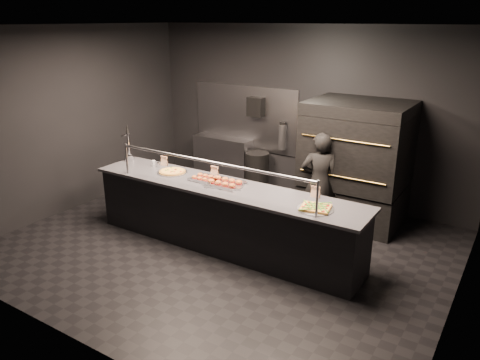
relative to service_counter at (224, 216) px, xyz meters
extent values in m
plane|color=black|center=(0.00, 0.00, -0.46)|extent=(6.00, 6.00, 0.00)
plane|color=black|center=(0.00, 0.00, 2.54)|extent=(6.00, 6.00, 0.00)
cube|color=black|center=(0.00, 2.50, 1.04)|extent=(6.00, 0.04, 3.00)
cube|color=black|center=(0.00, -2.50, 1.04)|extent=(6.00, 0.04, 3.00)
cube|color=black|center=(-3.00, 0.00, 1.04)|extent=(0.04, 5.00, 3.00)
cube|color=black|center=(3.00, 0.00, 1.04)|extent=(0.04, 5.00, 3.00)
cube|color=#99999E|center=(-1.20, 2.48, 0.84)|extent=(2.20, 0.02, 1.20)
cube|color=black|center=(0.00, 0.00, -0.02)|extent=(4.00, 0.70, 0.88)
cube|color=#39393E|center=(0.00, 0.00, 0.44)|extent=(4.10, 0.78, 0.04)
cylinder|color=#99999E|center=(-1.50, -0.30, 0.68)|extent=(0.03, 0.03, 0.45)
cylinder|color=#99999E|center=(1.50, -0.30, 0.68)|extent=(0.03, 0.03, 0.45)
cylinder|color=#99999E|center=(0.00, -0.30, 0.88)|extent=(3.00, 0.04, 0.04)
cube|color=black|center=(1.20, 1.90, -0.16)|extent=(1.50, 1.15, 0.60)
cube|color=black|center=(1.20, 1.90, 0.44)|extent=(1.50, 1.20, 0.55)
cube|color=black|center=(1.20, 1.90, 0.99)|extent=(1.50, 1.20, 0.55)
cube|color=black|center=(1.20, 1.90, 1.36)|extent=(1.50, 1.20, 0.18)
cylinder|color=gold|center=(1.20, 1.28, 0.44)|extent=(1.30, 0.02, 0.02)
cylinder|color=gold|center=(1.20, 1.28, 0.99)|extent=(1.30, 0.02, 0.02)
cube|color=#99999E|center=(-1.60, 2.32, -0.01)|extent=(1.20, 0.35, 0.90)
cube|color=black|center=(-0.90, 2.39, 1.09)|extent=(0.30, 0.20, 0.35)
cylinder|color=#B2B2B7|center=(-0.35, 2.40, 0.59)|extent=(0.14, 0.14, 0.45)
cube|color=black|center=(-0.35, 2.40, 0.84)|extent=(0.10, 0.06, 0.06)
cylinder|color=silver|center=(-1.95, 0.18, 0.50)|extent=(0.16, 0.16, 0.09)
cylinder|color=silver|center=(-1.95, 0.18, 0.70)|extent=(0.06, 0.06, 0.40)
cylinder|color=silver|center=(-1.95, 0.10, 0.88)|extent=(0.02, 0.11, 0.02)
cone|color=black|center=(-1.95, 0.18, 0.98)|extent=(0.06, 0.06, 0.16)
cylinder|color=silver|center=(-0.96, 0.07, 0.46)|extent=(0.45, 0.45, 0.01)
cylinder|color=#B27A39|center=(-0.96, 0.07, 0.47)|extent=(0.39, 0.39, 0.02)
cylinder|color=#ECC34D|center=(-0.96, 0.07, 0.49)|extent=(0.34, 0.34, 0.01)
cube|color=silver|center=(-0.35, 0.06, 0.47)|extent=(0.45, 0.37, 0.02)
ellipsoid|color=#C7672A|center=(-0.49, -0.01, 0.50)|extent=(0.08, 0.08, 0.05)
ellipsoid|color=#C7672A|center=(-0.49, 0.13, 0.50)|extent=(0.08, 0.08, 0.05)
ellipsoid|color=#C7672A|center=(-0.40, -0.01, 0.50)|extent=(0.08, 0.08, 0.05)
ellipsoid|color=#C7672A|center=(-0.40, 0.13, 0.50)|extent=(0.08, 0.08, 0.05)
ellipsoid|color=#C7672A|center=(-0.31, -0.01, 0.50)|extent=(0.08, 0.08, 0.05)
ellipsoid|color=#C7672A|center=(-0.31, 0.13, 0.50)|extent=(0.08, 0.08, 0.05)
ellipsoid|color=#C7672A|center=(-0.22, -0.01, 0.50)|extent=(0.08, 0.08, 0.05)
ellipsoid|color=#C7672A|center=(-0.22, 0.13, 0.50)|extent=(0.08, 0.08, 0.05)
cube|color=silver|center=(0.00, 0.04, 0.47)|extent=(0.60, 0.52, 0.02)
ellipsoid|color=#C7672A|center=(-0.17, -0.04, 0.51)|extent=(0.09, 0.09, 0.06)
ellipsoid|color=#C7672A|center=(-0.17, 0.13, 0.51)|extent=(0.09, 0.09, 0.06)
ellipsoid|color=#C7672A|center=(-0.06, -0.04, 0.51)|extent=(0.09, 0.09, 0.06)
ellipsoid|color=#C7672A|center=(-0.06, 0.13, 0.51)|extent=(0.09, 0.09, 0.06)
ellipsoid|color=#C7672A|center=(0.06, -0.04, 0.51)|extent=(0.09, 0.09, 0.06)
ellipsoid|color=#C7672A|center=(0.06, 0.13, 0.51)|extent=(0.09, 0.09, 0.06)
ellipsoid|color=#C7672A|center=(0.17, -0.04, 0.51)|extent=(0.09, 0.09, 0.06)
ellipsoid|color=#C7672A|center=(0.17, 0.13, 0.51)|extent=(0.09, 0.09, 0.06)
cylinder|color=silver|center=(1.40, -0.09, 0.46)|extent=(0.44, 0.44, 0.01)
cube|color=#B27A39|center=(1.40, -0.09, 0.48)|extent=(0.40, 0.37, 0.02)
cube|color=#ECC34D|center=(1.40, -0.09, 0.49)|extent=(0.38, 0.35, 0.01)
cube|color=#4B9F2E|center=(1.40, -0.09, 0.50)|extent=(0.36, 0.33, 0.01)
cylinder|color=silver|center=(-1.41, 0.16, 0.50)|extent=(0.06, 0.06, 0.09)
cylinder|color=silver|center=(-1.32, 0.16, 0.49)|extent=(0.04, 0.04, 0.07)
cube|color=white|center=(-1.30, 0.28, 0.53)|extent=(0.12, 0.04, 0.15)
cube|color=white|center=(-0.34, 0.28, 0.53)|extent=(0.12, 0.04, 0.15)
cube|color=white|center=(1.23, 0.28, 0.53)|extent=(0.12, 0.04, 0.15)
cylinder|color=black|center=(-0.77, 2.22, -0.09)|extent=(0.44, 0.44, 0.74)
imported|color=black|center=(0.89, 1.23, 0.30)|extent=(0.66, 0.56, 1.53)
camera|label=1|loc=(3.41, -4.93, 2.63)|focal=35.00mm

